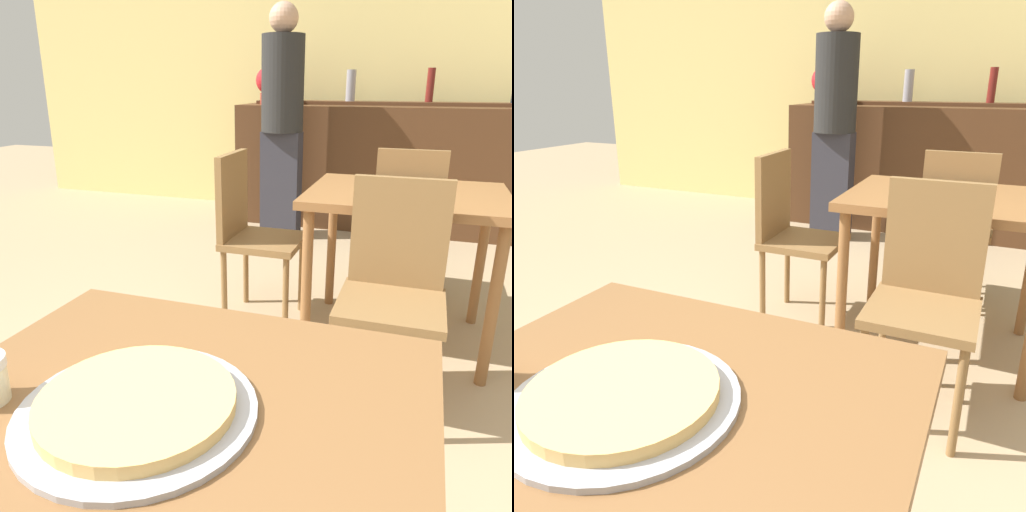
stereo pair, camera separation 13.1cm
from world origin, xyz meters
TOP-DOWN VIEW (x-y plane):
  - wall_back at (0.00, 4.50)m, footprint 8.00×0.05m
  - dining_table_near at (0.00, 0.00)m, footprint 0.90×0.84m
  - dining_table_far at (0.31, 1.82)m, footprint 0.92×0.76m
  - bar_counter at (0.00, 3.99)m, footprint 2.60×0.56m
  - bar_back_shelf at (-0.04, 4.13)m, footprint 2.39×0.24m
  - chair_far_side_front at (0.31, 1.27)m, footprint 0.40×0.40m
  - chair_far_side_back at (0.31, 2.37)m, footprint 0.40×0.40m
  - chair_far_side_left at (-0.49, 1.82)m, footprint 0.40×0.40m
  - pizza_tray at (-0.04, -0.01)m, footprint 0.41×0.41m
  - person_standing at (-0.77, 3.41)m, footprint 0.34×0.34m
  - potted_plant at (-1.05, 3.94)m, footprint 0.24×0.24m

SIDE VIEW (x-z plane):
  - chair_far_side_front at x=0.31m, z-range 0.07..0.99m
  - chair_far_side_back at x=0.31m, z-range 0.07..0.99m
  - chair_far_side_left at x=-0.49m, z-range 0.07..0.99m
  - bar_counter at x=0.00m, z-range 0.00..1.07m
  - dining_table_near at x=0.00m, z-range 0.28..1.01m
  - dining_table_far at x=0.31m, z-range 0.29..1.06m
  - pizza_tray at x=-0.04m, z-range 0.73..0.77m
  - person_standing at x=-0.77m, z-range 0.09..1.93m
  - bar_back_shelf at x=-0.04m, z-range 0.96..1.31m
  - potted_plant at x=-1.05m, z-range 1.09..1.42m
  - wall_back at x=0.00m, z-range 0.00..2.80m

